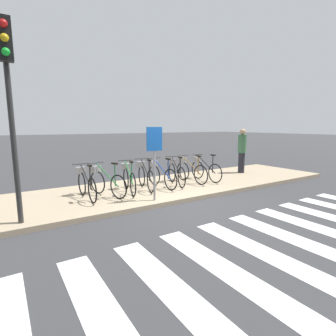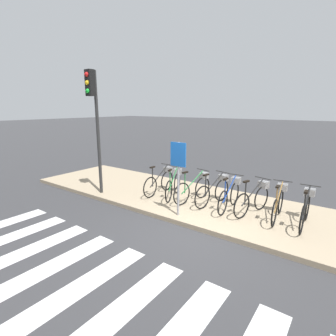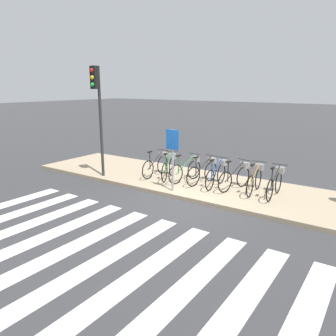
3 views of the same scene
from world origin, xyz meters
The scene contains 13 objects.
ground_plane centered at (0.00, 0.00, 0.00)m, with size 120.00×120.00×0.00m, color #38383A.
sidewalk centered at (0.00, 1.57, 0.06)m, with size 13.83×3.15×0.12m.
parked_bicycle_0 centered at (-2.11, 1.46, 0.55)m, with size 0.46×1.57×0.96m.
parked_bicycle_1 centered at (-1.57, 1.44, 0.55)m, with size 0.63×1.50×0.96m.
parked_bicycle_2 centered at (-0.85, 1.48, 0.55)m, with size 0.49×1.54×0.96m.
parked_bicycle_3 centered at (-0.26, 1.59, 0.55)m, with size 0.46×1.55×0.96m.
parked_bicycle_4 centered at (0.25, 1.51, 0.55)m, with size 0.46×1.57×0.96m.
parked_bicycle_5 centered at (0.88, 1.59, 0.55)m, with size 0.54×1.53×0.96m.
parked_bicycle_6 centered at (1.49, 1.61, 0.55)m, with size 0.46×1.56×0.96m.
parked_bicycle_7 centered at (2.11, 1.57, 0.55)m, with size 0.46×1.57×0.96m.
pedestrian centered at (4.40, 1.92, 1.08)m, with size 0.34×0.34×1.80m.
traffic_light centered at (-3.71, 0.24, 2.84)m, with size 0.24×0.40×3.81m.
sign_post centered at (-0.65, 0.29, 1.42)m, with size 0.44×0.07×1.90m.
Camera 1 is at (-3.92, -5.48, 2.05)m, focal length 28.00 mm.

